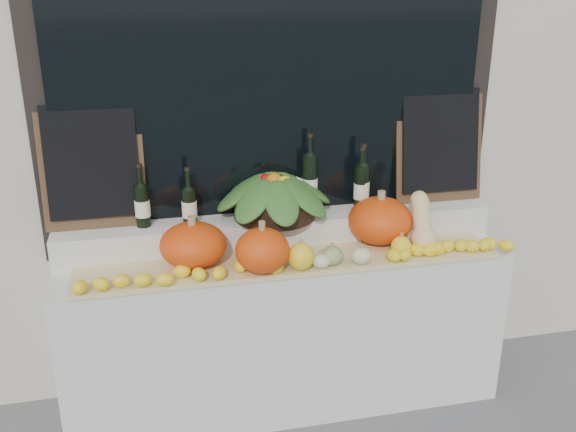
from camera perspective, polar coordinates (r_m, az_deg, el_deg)
The scene contains 17 objects.
display_sill at distance 3.51m, azimuth -0.27°, elevation -9.99°, with size 2.30×0.55×0.88m, color silver.
rear_tier at distance 3.41m, azimuth -0.83°, elevation -1.20°, with size 2.30×0.25×0.16m, color silver.
straw_bedding at distance 3.19m, azimuth 0.20°, elevation -4.13°, with size 2.10×0.32×0.03m, color tan.
pumpkin_left at distance 3.12m, azimuth -8.43°, elevation -2.55°, with size 0.32×0.32×0.21m, color #E2460B.
pumpkin_right at distance 3.38m, azimuth 8.19°, elevation -0.40°, with size 0.34×0.34×0.24m, color #E2460B.
pumpkin_center at distance 3.03m, azimuth -2.29°, elevation -3.08°, with size 0.26×0.26×0.22m, color #E2460B.
butternut_squash at distance 3.35m, azimuth 11.86°, elevation -0.84°, with size 0.14×0.21×0.29m.
decorative_gourds at distance 3.11m, azimuth 3.73°, elevation -3.52°, with size 0.79×0.16×0.16m.
lemon_heap at distance 3.08m, azimuth 0.66°, elevation -4.23°, with size 2.20×0.16×0.06m, color yellow, non-canonical shape.
produce_bowl at distance 3.32m, azimuth -1.23°, elevation 1.89°, with size 0.65×0.65×0.25m.
wine_bottle_far_left at distance 3.29m, azimuth -12.83°, elevation 0.94°, with size 0.08×0.08×0.33m.
wine_bottle_near_left at distance 3.27m, azimuth -8.77°, elevation 0.88°, with size 0.08×0.08×0.30m.
wine_bottle_tall at distance 3.39m, azimuth 1.94°, elevation 2.94°, with size 0.08×0.08×0.43m.
wine_bottle_near_right at distance 3.46m, azimuth 6.62°, elevation 2.63°, with size 0.08×0.08×0.36m.
wine_bottle_far_right at distance 3.45m, azimuth 6.49°, elevation 2.49°, with size 0.08×0.08×0.35m.
chalkboard_left at distance 3.29m, azimuth -17.03°, elevation 4.42°, with size 0.50×0.12×0.62m.
chalkboard_right at distance 3.64m, azimuth 13.34°, elevation 6.28°, with size 0.50×0.12×0.62m.
Camera 1 is at (-0.65, -1.42, 2.24)m, focal length 40.00 mm.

